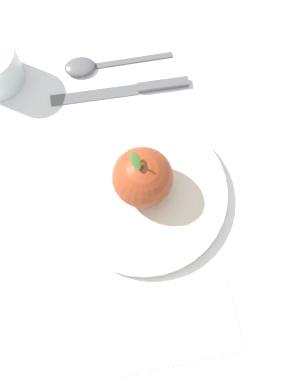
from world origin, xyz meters
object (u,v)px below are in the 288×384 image
object	(u,v)px
dinner_plate	(144,194)
knife	(133,89)
apple	(143,177)
spoon	(92,65)
linen_napkin	(172,322)

from	to	relation	value
dinner_plate	knife	size ratio (longest dim) A/B	1.40
apple	spoon	size ratio (longest dim) A/B	0.70
apple	knife	world-z (taller)	apple
dinner_plate	knife	xyz separation A→B (m)	(0.11, -0.13, -0.01)
dinner_plate	spoon	bearing A→B (deg)	-36.19
spoon	knife	bearing A→B (deg)	-179.45
dinner_plate	linen_napkin	xyz separation A→B (m)	(-0.13, 0.13, -0.01)
apple	knife	size ratio (longest dim) A/B	0.58
dinner_plate	apple	size ratio (longest dim) A/B	2.43
apple	linen_napkin	bearing A→B (deg)	134.58
apple	spoon	distance (m)	0.22
knife	linen_napkin	distance (m)	0.35
apple	linen_napkin	distance (m)	0.20
apple	linen_napkin	xyz separation A→B (m)	(-0.13, 0.14, -0.06)
spoon	apple	bearing A→B (deg)	144.23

